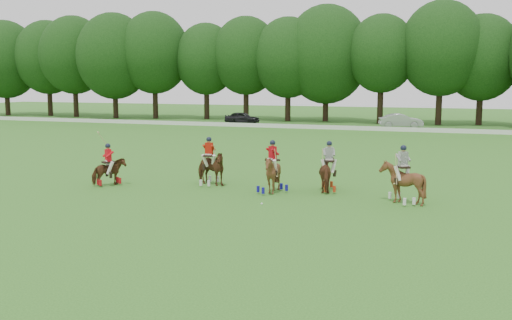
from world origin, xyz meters
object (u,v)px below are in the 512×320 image
(polo_red_c, at_px, (272,174))
(polo_stripe_b, at_px, (402,182))
(polo_ball, at_px, (262,204))
(polo_red_b, at_px, (209,168))
(polo_stripe_a, at_px, (329,173))
(car_mid, at_px, (401,121))
(car_left, at_px, (242,118))
(polo_red_a, at_px, (109,171))

(polo_red_c, bearing_deg, polo_stripe_b, -2.52)
(polo_ball, bearing_deg, polo_red_b, 139.12)
(polo_stripe_a, bearing_deg, polo_red_b, -175.69)
(car_mid, distance_m, polo_red_c, 39.08)
(polo_ball, bearing_deg, polo_red_c, 97.65)
(car_left, height_order, car_mid, car_mid)
(polo_stripe_b, bearing_deg, car_mid, 95.35)
(polo_ball, bearing_deg, polo_red_a, 169.32)
(polo_red_a, bearing_deg, polo_red_b, 20.95)
(polo_red_b, bearing_deg, polo_red_c, -13.66)
(car_mid, xyz_separation_m, polo_stripe_b, (3.68, -39.27, 0.15))
(polo_red_a, bearing_deg, car_left, 101.48)
(polo_red_b, height_order, polo_stripe_b, polo_stripe_b)
(car_left, relative_size, polo_stripe_a, 1.75)
(car_left, xyz_separation_m, polo_red_c, (16.30, -39.02, 0.20))
(polo_stripe_a, distance_m, polo_ball, 4.40)
(polo_red_c, relative_size, polo_stripe_a, 1.04)
(polo_red_a, distance_m, polo_stripe_a, 10.77)
(car_mid, height_order, polo_ball, car_mid)
(polo_red_b, bearing_deg, polo_stripe_a, 4.31)
(polo_stripe_a, xyz_separation_m, polo_ball, (-2.01, -3.82, -0.82))
(polo_red_c, height_order, polo_ball, polo_red_c)
(polo_stripe_a, relative_size, polo_ball, 26.35)
(car_left, xyz_separation_m, polo_stripe_a, (18.65, -37.71, 0.16))
(car_mid, height_order, polo_red_b, polo_red_b)
(polo_red_b, height_order, polo_ball, polo_red_b)
(polo_red_a, relative_size, polo_ball, 29.30)
(polo_red_a, relative_size, polo_stripe_b, 1.06)
(car_mid, xyz_separation_m, polo_red_c, (-2.16, -39.02, 0.14))
(polo_red_a, height_order, polo_stripe_a, polo_red_a)
(polo_stripe_b, height_order, polo_ball, polo_stripe_b)
(car_mid, bearing_deg, polo_red_b, 158.14)
(polo_red_b, distance_m, polo_ball, 5.23)
(polo_red_c, bearing_deg, polo_stripe_a, 29.17)
(polo_red_a, bearing_deg, polo_stripe_b, 2.64)
(polo_stripe_b, bearing_deg, polo_stripe_a, 155.78)
(polo_red_a, xyz_separation_m, polo_ball, (8.53, -1.61, -0.70))
(car_mid, bearing_deg, polo_red_c, 163.50)
(polo_red_b, relative_size, polo_stripe_b, 0.97)
(polo_red_a, distance_m, polo_stripe_b, 14.04)
(car_left, distance_m, polo_red_c, 42.29)
(polo_ball, bearing_deg, polo_stripe_a, 62.24)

